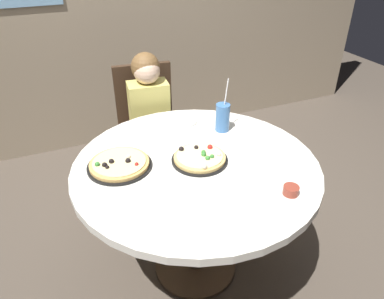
{
  "coord_description": "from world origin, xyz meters",
  "views": [
    {
      "loc": [
        -0.61,
        -1.36,
        1.76
      ],
      "look_at": [
        0.0,
        0.05,
        0.8
      ],
      "focal_mm": 33.96,
      "sensor_mm": 36.0,
      "label": 1
    }
  ],
  "objects_px": {
    "soda_cup": "(223,117)",
    "sauce_bowl": "(291,190)",
    "chair_wooden": "(148,125)",
    "pizza_cheese": "(119,164)",
    "pizza_veggie": "(200,158)",
    "dining_table": "(196,179)",
    "plate_small": "(182,121)",
    "diner_child": "(153,143)"
  },
  "relations": [
    {
      "from": "soda_cup",
      "to": "chair_wooden",
      "type": "bearing_deg",
      "value": 112.6
    },
    {
      "from": "chair_wooden",
      "to": "pizza_veggie",
      "type": "relative_size",
      "value": 3.38
    },
    {
      "from": "plate_small",
      "to": "diner_child",
      "type": "bearing_deg",
      "value": 112.41
    },
    {
      "from": "chair_wooden",
      "to": "soda_cup",
      "type": "relative_size",
      "value": 3.09
    },
    {
      "from": "chair_wooden",
      "to": "diner_child",
      "type": "bearing_deg",
      "value": -96.22
    },
    {
      "from": "soda_cup",
      "to": "sauce_bowl",
      "type": "relative_size",
      "value": 4.39
    },
    {
      "from": "pizza_cheese",
      "to": "soda_cup",
      "type": "bearing_deg",
      "value": 12.24
    },
    {
      "from": "pizza_veggie",
      "to": "pizza_cheese",
      "type": "bearing_deg",
      "value": 164.55
    },
    {
      "from": "pizza_veggie",
      "to": "chair_wooden",
      "type": "bearing_deg",
      "value": 90.92
    },
    {
      "from": "chair_wooden",
      "to": "diner_child",
      "type": "xyz_separation_m",
      "value": [
        -0.02,
        -0.18,
        -0.05
      ]
    },
    {
      "from": "diner_child",
      "to": "sauce_bowl",
      "type": "relative_size",
      "value": 15.46
    },
    {
      "from": "pizza_veggie",
      "to": "plate_small",
      "type": "xyz_separation_m",
      "value": [
        0.08,
        0.43,
        -0.01
      ]
    },
    {
      "from": "pizza_cheese",
      "to": "plate_small",
      "type": "distance_m",
      "value": 0.56
    },
    {
      "from": "chair_wooden",
      "to": "pizza_cheese",
      "type": "relative_size",
      "value": 3.02
    },
    {
      "from": "diner_child",
      "to": "soda_cup",
      "type": "height_order",
      "value": "diner_child"
    },
    {
      "from": "chair_wooden",
      "to": "pizza_cheese",
      "type": "distance_m",
      "value": 0.89
    },
    {
      "from": "soda_cup",
      "to": "dining_table",
      "type": "bearing_deg",
      "value": -137.56
    },
    {
      "from": "sauce_bowl",
      "to": "plate_small",
      "type": "bearing_deg",
      "value": 102.44
    },
    {
      "from": "diner_child",
      "to": "plate_small",
      "type": "height_order",
      "value": "diner_child"
    },
    {
      "from": "pizza_cheese",
      "to": "sauce_bowl",
      "type": "relative_size",
      "value": 4.49
    },
    {
      "from": "soda_cup",
      "to": "sauce_bowl",
      "type": "distance_m",
      "value": 0.64
    },
    {
      "from": "sauce_bowl",
      "to": "pizza_veggie",
      "type": "bearing_deg",
      "value": 123.09
    },
    {
      "from": "diner_child",
      "to": "pizza_cheese",
      "type": "distance_m",
      "value": 0.74
    },
    {
      "from": "pizza_veggie",
      "to": "soda_cup",
      "type": "height_order",
      "value": "soda_cup"
    },
    {
      "from": "pizza_veggie",
      "to": "sauce_bowl",
      "type": "distance_m",
      "value": 0.47
    },
    {
      "from": "dining_table",
      "to": "sauce_bowl",
      "type": "height_order",
      "value": "sauce_bowl"
    },
    {
      "from": "dining_table",
      "to": "soda_cup",
      "type": "height_order",
      "value": "soda_cup"
    },
    {
      "from": "soda_cup",
      "to": "plate_small",
      "type": "xyz_separation_m",
      "value": [
        -0.17,
        0.19,
        -0.08
      ]
    },
    {
      "from": "chair_wooden",
      "to": "sauce_bowl",
      "type": "bearing_deg",
      "value": -77.94
    },
    {
      "from": "dining_table",
      "to": "plate_small",
      "type": "relative_size",
      "value": 6.79
    },
    {
      "from": "pizza_veggie",
      "to": "soda_cup",
      "type": "bearing_deg",
      "value": 44.12
    },
    {
      "from": "diner_child",
      "to": "soda_cup",
      "type": "relative_size",
      "value": 3.52
    },
    {
      "from": "chair_wooden",
      "to": "dining_table",
      "type": "bearing_deg",
      "value": -90.7
    },
    {
      "from": "dining_table",
      "to": "pizza_cheese",
      "type": "xyz_separation_m",
      "value": [
        -0.36,
        0.11,
        0.11
      ]
    },
    {
      "from": "dining_table",
      "to": "soda_cup",
      "type": "bearing_deg",
      "value": 42.44
    },
    {
      "from": "diner_child",
      "to": "pizza_cheese",
      "type": "relative_size",
      "value": 3.44
    },
    {
      "from": "diner_child",
      "to": "pizza_veggie",
      "type": "bearing_deg",
      "value": -87.21
    },
    {
      "from": "pizza_veggie",
      "to": "pizza_cheese",
      "type": "height_order",
      "value": "pizza_veggie"
    },
    {
      "from": "pizza_cheese",
      "to": "plate_small",
      "type": "height_order",
      "value": "pizza_cheese"
    },
    {
      "from": "pizza_cheese",
      "to": "dining_table",
      "type": "bearing_deg",
      "value": -17.78
    },
    {
      "from": "chair_wooden",
      "to": "pizza_cheese",
      "type": "xyz_separation_m",
      "value": [
        -0.37,
        -0.77,
        0.24
      ]
    },
    {
      "from": "dining_table",
      "to": "pizza_veggie",
      "type": "height_order",
      "value": "pizza_veggie"
    }
  ]
}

